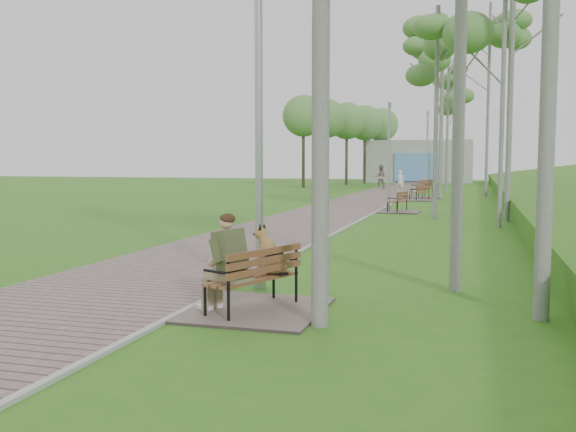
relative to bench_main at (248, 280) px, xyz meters
name	(u,v)px	position (x,y,z in m)	size (l,w,h in m)	color
ground	(273,267)	(-0.82, 3.69, -0.45)	(120.00, 120.00, 0.00)	#31691B
walkway	(365,200)	(-2.57, 25.19, -0.43)	(3.50, 67.00, 0.04)	#695955
kerb	(399,200)	(-0.82, 25.19, -0.42)	(0.10, 67.00, 0.05)	#999993
building_north	(419,161)	(-2.32, 54.66, 1.55)	(10.00, 5.20, 4.00)	#9E9E99
bench_main	(248,280)	(0.00, 0.00, 0.00)	(1.82, 2.03, 1.59)	#695955
bench_second	(397,207)	(-0.05, 17.90, -0.26)	(1.67, 1.86, 1.03)	#695955
bench_third	(419,197)	(0.18, 25.77, -0.26)	(1.68, 1.87, 1.03)	#695955
bench_far	(422,193)	(0.07, 28.73, -0.21)	(2.01, 2.24, 1.24)	#695955
lamp_post_near	(259,128)	(-0.39, 1.61, 2.15)	(0.22, 0.22, 5.57)	#A1A4AA
lamp_post_second	(389,160)	(-0.50, 18.52, 1.65)	(0.17, 0.17, 4.48)	#A1A4AA
lamp_post_third	(427,153)	(-0.39, 38.63, 2.16)	(0.22, 0.22, 5.58)	#A1A4AA
lamp_post_far	(436,159)	(-0.48, 51.14, 1.79)	(0.19, 0.19, 4.79)	#A1A4AA
pedestrian_near	(400,181)	(-1.81, 34.65, 0.28)	(0.53, 0.35, 1.44)	white
pedestrian_far	(380,177)	(-3.82, 39.43, 0.43)	(0.86, 0.67, 1.76)	gray
birch_mid_a	(438,45)	(1.57, 15.32, 5.68)	(2.32, 2.32, 7.80)	silver
birch_mid_b	(513,5)	(4.03, 14.92, 6.83)	(2.89, 2.89, 9.26)	silver
birch_mid_c	(443,57)	(1.08, 28.30, 7.27)	(2.87, 2.87, 9.82)	silver
birch_far_a	(490,38)	(3.55, 30.85, 8.60)	(2.94, 2.94, 11.53)	silver
birch_far_b	(448,86)	(1.11, 35.42, 6.49)	(2.28, 2.28, 8.83)	silver
birch_distant_a	(448,96)	(0.92, 39.53, 6.24)	(2.87, 2.87, 8.52)	silver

